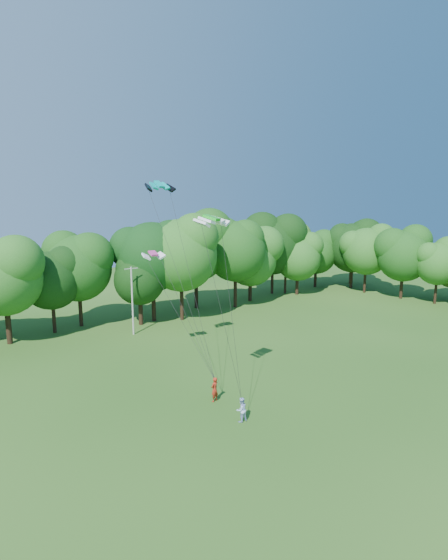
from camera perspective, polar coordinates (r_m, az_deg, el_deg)
ground at (r=27.28m, az=17.98°, el=-23.13°), size 160.00×160.00×0.00m
utility_pole at (r=49.37m, az=-11.89°, el=-2.57°), size 1.54×0.19×7.68m
kite_flyer_left at (r=33.55m, az=-1.25°, el=-14.09°), size 0.80×0.65×1.88m
kite_flyer_right at (r=30.86m, az=2.28°, el=-16.57°), size 0.84×0.66×1.71m
kite_teal at (r=37.62m, az=-8.48°, el=12.28°), size 2.48×1.11×0.65m
kite_green at (r=29.50m, az=-1.64°, el=8.14°), size 2.86×1.94×0.44m
kite_pink at (r=39.37m, az=-9.24°, el=3.46°), size 2.08×1.12×0.43m
tree_back_center at (r=53.88m, az=-9.37°, el=3.50°), size 9.37×9.37×13.62m
tree_back_east at (r=70.40m, az=8.12°, el=4.12°), size 8.03×8.03×11.67m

